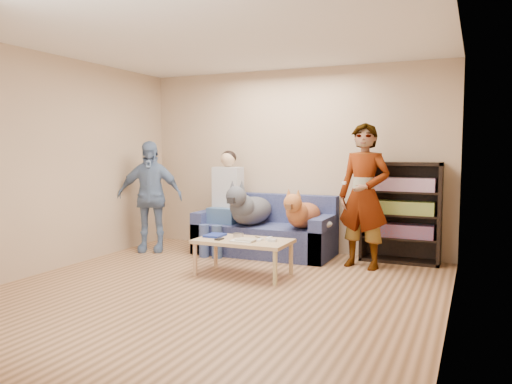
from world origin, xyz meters
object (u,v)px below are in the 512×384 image
at_px(person_standing_left, 150,196).
at_px(dog_tan, 302,213).
at_px(person_seated, 225,198).
at_px(notebook_blue, 215,235).
at_px(person_standing_right, 364,196).
at_px(camera_silver, 238,235).
at_px(coffee_table, 243,243).
at_px(dog_gray, 249,209).
at_px(bookshelf, 401,210).
at_px(sofa, 266,234).

distance_m(person_standing_left, dog_tan, 2.21).
bearing_deg(person_seated, notebook_blue, -68.62).
xyz_separation_m(person_standing_right, notebook_blue, (-1.60, -0.90, -0.46)).
height_order(notebook_blue, camera_silver, camera_silver).
bearing_deg(dog_tan, person_seated, 177.56).
relative_size(person_seated, coffee_table, 1.34).
distance_m(person_standing_left, dog_gray, 1.47).
bearing_deg(coffee_table, camera_silver, 135.00).
bearing_deg(bookshelf, person_seated, -171.38).
height_order(person_standing_right, notebook_blue, person_standing_right).
height_order(person_seated, dog_tan, person_seated).
bearing_deg(person_standing_right, bookshelf, 66.26).
bearing_deg(camera_silver, dog_tan, 62.22).
xyz_separation_m(dog_tan, coffee_table, (-0.36, -1.04, -0.25)).
relative_size(person_standing_right, notebook_blue, 6.87).
distance_m(notebook_blue, coffee_table, 0.41).
bearing_deg(person_standing_left, notebook_blue, -48.02).
bearing_deg(coffee_table, person_seated, 126.52).
bearing_deg(person_standing_left, dog_tan, -14.49).
xyz_separation_m(notebook_blue, person_seated, (-0.41, 1.04, 0.34)).
xyz_separation_m(sofa, dog_gray, (-0.15, -0.22, 0.37)).
bearing_deg(person_seated, coffee_table, -53.48).
relative_size(notebook_blue, dog_gray, 0.21).
bearing_deg(bookshelf, coffee_table, -137.28).
relative_size(person_standing_left, bookshelf, 1.22).
bearing_deg(bookshelf, person_standing_left, -167.55).
height_order(notebook_blue, dog_tan, dog_tan).
bearing_deg(person_standing_left, sofa, -5.34).
bearing_deg(person_standing_right, notebook_blue, -137.70).
bearing_deg(notebook_blue, dog_tan, 52.32).
bearing_deg(notebook_blue, person_standing_right, 29.34).
xyz_separation_m(notebook_blue, camera_silver, (0.28, 0.07, 0.01)).
distance_m(person_standing_left, bookshelf, 3.47).
bearing_deg(person_standing_left, person_standing_right, -18.65).
bearing_deg(camera_silver, coffee_table, -45.00).
distance_m(dog_tan, coffee_table, 1.13).
relative_size(person_seated, dog_tan, 1.28).
xyz_separation_m(person_standing_left, sofa, (1.59, 0.51, -0.51)).
bearing_deg(dog_tan, person_standing_right, -6.41).
xyz_separation_m(person_standing_right, sofa, (-1.42, 0.27, -0.61)).
xyz_separation_m(person_seated, dog_gray, (0.42, -0.09, -0.12)).
height_order(person_standing_left, notebook_blue, person_standing_left).
bearing_deg(person_standing_right, dog_gray, -168.82).
relative_size(notebook_blue, camera_silver, 2.36).
relative_size(camera_silver, coffee_table, 0.10).
bearing_deg(notebook_blue, bookshelf, 35.40).
bearing_deg(dog_gray, coffee_table, -68.91).
height_order(dog_tan, coffee_table, dog_tan).
xyz_separation_m(person_seated, bookshelf, (2.38, 0.36, -0.09)).
bearing_deg(person_standing_right, person_standing_left, -162.41).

